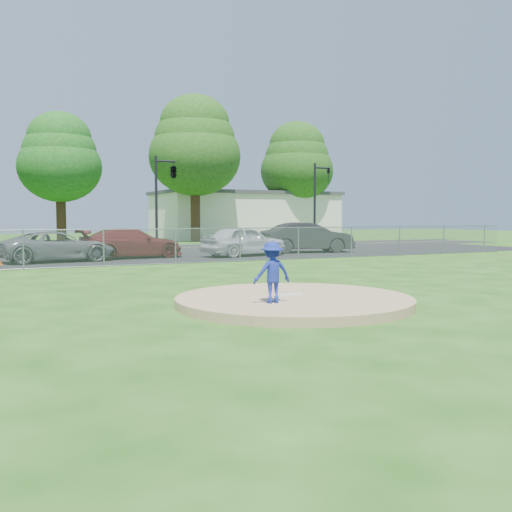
{
  "coord_description": "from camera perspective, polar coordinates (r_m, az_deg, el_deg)",
  "views": [
    {
      "loc": [
        -6.35,
        -11.25,
        2.03
      ],
      "look_at": [
        0.0,
        2.0,
        1.0
      ],
      "focal_mm": 40.0,
      "sensor_mm": 36.0,
      "label": 1
    }
  ],
  "objects": [
    {
      "name": "parked_car_pearl",
      "position": [
        28.92,
        -1.22,
        1.52
      ],
      "size": [
        4.79,
        2.7,
        1.54
      ],
      "primitive_type": "imported",
      "rotation": [
        0.0,
        0.0,
        1.78
      ],
      "color": "silver",
      "rests_on": "parking_lot"
    },
    {
      "name": "tree_right",
      "position": [
        46.23,
        -6.13,
        10.96
      ],
      "size": [
        7.28,
        7.28,
        11.63
      ],
      "color": "#372014",
      "rests_on": "ground"
    },
    {
      "name": "parking_lot",
      "position": [
        28.53,
        -12.68,
        -0.16
      ],
      "size": [
        50.0,
        8.0,
        0.01
      ],
      "primitive_type": "cube",
      "color": "black",
      "rests_on": "ground"
    },
    {
      "name": "pitchers_mound",
      "position": [
        13.06,
        3.81,
        -4.5
      ],
      "size": [
        5.4,
        5.4,
        0.2
      ],
      "primitive_type": "cylinder",
      "color": "tan",
      "rests_on": "ground"
    },
    {
      "name": "commercial_building",
      "position": [
        54.08,
        -1.2,
        4.14
      ],
      "size": [
        16.4,
        9.4,
        4.3
      ],
      "color": "beige",
      "rests_on": "ground"
    },
    {
      "name": "ground",
      "position": [
        22.27,
        -8.93,
        -1.27
      ],
      "size": [
        120.0,
        120.0,
        0.0
      ],
      "primitive_type": "plane",
      "color": "#1E4E11",
      "rests_on": "ground"
    },
    {
      "name": "parked_car_charcoal",
      "position": [
        31.95,
        5.15,
        1.86
      ],
      "size": [
        5.3,
        2.67,
        1.67
      ],
      "primitive_type": "imported",
      "rotation": [
        0.0,
        0.0,
        1.38
      ],
      "color": "#28282A",
      "rests_on": "parking_lot"
    },
    {
      "name": "tree_center",
      "position": [
        45.78,
        -19.03,
        9.35
      ],
      "size": [
        6.16,
        6.16,
        9.84
      ],
      "color": "#331E12",
      "rests_on": "ground"
    },
    {
      "name": "parked_car_darkred",
      "position": [
        28.12,
        -12.36,
        1.26
      ],
      "size": [
        5.13,
        2.48,
        1.44
      ],
      "primitive_type": "imported",
      "rotation": [
        0.0,
        0.0,
        1.66
      ],
      "color": "maroon",
      "rests_on": "parking_lot"
    },
    {
      "name": "pitching_rubber",
      "position": [
        13.21,
        3.38,
        -3.87
      ],
      "size": [
        0.6,
        0.15,
        0.04
      ],
      "primitive_type": "cube",
      "color": "white",
      "rests_on": "pitchers_mound"
    },
    {
      "name": "chain_link_fence",
      "position": [
        24.13,
        -10.32,
        0.9
      ],
      "size": [
        40.0,
        0.06,
        1.5
      ],
      "primitive_type": "cube",
      "color": "gray",
      "rests_on": "ground"
    },
    {
      "name": "tree_far_right",
      "position": [
        53.46,
        4.11,
        9.39
      ],
      "size": [
        6.72,
        6.72,
        10.74
      ],
      "color": "#392314",
      "rests_on": "ground"
    },
    {
      "name": "parked_car_gray",
      "position": [
        26.81,
        -19.15,
        0.91
      ],
      "size": [
        5.1,
        2.84,
        1.35
      ],
      "primitive_type": "imported",
      "rotation": [
        0.0,
        0.0,
        1.7
      ],
      "color": "slate",
      "rests_on": "parking_lot"
    },
    {
      "name": "street",
      "position": [
        35.87,
        -15.37,
        0.62
      ],
      "size": [
        60.0,
        7.0,
        0.01
      ],
      "primitive_type": "cube",
      "color": "black",
      "rests_on": "ground"
    },
    {
      "name": "pitcher",
      "position": [
        12.01,
        1.62,
        -1.64
      ],
      "size": [
        0.84,
        0.49,
        1.3
      ],
      "primitive_type": "imported",
      "rotation": [
        0.0,
        0.0,
        3.14
      ],
      "color": "navy",
      "rests_on": "pitchers_mound"
    },
    {
      "name": "traffic_signal_center",
      "position": [
        34.91,
        -8.43,
        8.2
      ],
      "size": [
        1.42,
        2.48,
        5.6
      ],
      "color": "black",
      "rests_on": "ground"
    },
    {
      "name": "traffic_signal_right",
      "position": [
        39.12,
        6.19,
        5.93
      ],
      "size": [
        1.28,
        0.2,
        5.6
      ],
      "color": "black",
      "rests_on": "ground"
    }
  ]
}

